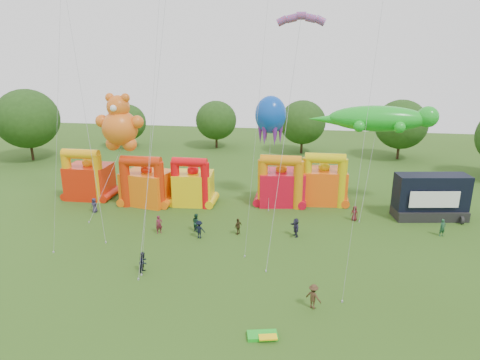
# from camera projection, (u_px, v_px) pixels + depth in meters

# --- Properties ---
(ground) EXTENTS (160.00, 160.00, 0.00)m
(ground) POSITION_uv_depth(u_px,v_px,m) (156.00, 351.00, 27.10)
(ground) COLOR #2D4A14
(ground) RESTS_ON ground
(tree_ring) EXTENTS (123.71, 125.81, 12.07)m
(tree_ring) POSITION_uv_depth(u_px,v_px,m) (135.00, 256.00, 26.01)
(tree_ring) COLOR #352314
(tree_ring) RESTS_ON ground
(bouncy_castle_0) EXTENTS (5.35, 4.34, 6.66)m
(bouncy_castle_0) POSITION_uv_depth(u_px,v_px,m) (88.00, 179.00, 54.25)
(bouncy_castle_0) COLOR red
(bouncy_castle_0) RESTS_ON ground
(bouncy_castle_1) EXTENTS (6.25, 5.39, 6.32)m
(bouncy_castle_1) POSITION_uv_depth(u_px,v_px,m) (147.00, 185.00, 52.27)
(bouncy_castle_1) COLOR orange
(bouncy_castle_1) RESTS_ON ground
(bouncy_castle_2) EXTENTS (4.98, 4.12, 6.15)m
(bouncy_castle_2) POSITION_uv_depth(u_px,v_px,m) (193.00, 186.00, 52.09)
(bouncy_castle_2) COLOR yellow
(bouncy_castle_2) RESTS_ON ground
(bouncy_castle_3) EXTENTS (6.02, 5.12, 6.45)m
(bouncy_castle_3) POSITION_uv_depth(u_px,v_px,m) (281.00, 185.00, 52.17)
(bouncy_castle_3) COLOR red
(bouncy_castle_3) RESTS_ON ground
(bouncy_castle_4) EXTENTS (5.66, 4.69, 6.59)m
(bouncy_castle_4) POSITION_uv_depth(u_px,v_px,m) (323.00, 183.00, 52.57)
(bouncy_castle_4) COLOR #FF570D
(bouncy_castle_4) RESTS_ON ground
(stage_trailer) EXTENTS (8.24, 4.20, 5.08)m
(stage_trailer) POSITION_uv_depth(u_px,v_px,m) (431.00, 197.00, 47.80)
(stage_trailer) COLOR black
(stage_trailer) RESTS_ON ground
(teddy_bear_kite) EXTENTS (5.80, 8.08, 13.63)m
(teddy_bear_kite) POSITION_uv_depth(u_px,v_px,m) (113.00, 152.00, 49.07)
(teddy_bear_kite) COLOR orange
(teddy_bear_kite) RESTS_ON ground
(gecko_kite) EXTENTS (14.56, 8.35, 12.25)m
(gecko_kite) POSITION_uv_depth(u_px,v_px,m) (373.00, 143.00, 48.96)
(gecko_kite) COLOR green
(gecko_kite) RESTS_ON ground
(octopus_kite) EXTENTS (3.76, 6.21, 13.12)m
(octopus_kite) POSITION_uv_depth(u_px,v_px,m) (270.00, 129.00, 51.38)
(octopus_kite) COLOR #0B40AC
(octopus_kite) RESTS_ON ground
(parafoil_kites) EXTENTS (27.28, 13.16, 26.67)m
(parafoil_kites) POSITION_uv_depth(u_px,v_px,m) (146.00, 119.00, 40.06)
(parafoil_kites) COLOR red
(parafoil_kites) RESTS_ON ground
(diamond_kites) EXTENTS (28.83, 12.73, 35.14)m
(diamond_kites) POSITION_uv_depth(u_px,v_px,m) (194.00, 82.00, 35.36)
(diamond_kites) COLOR #E30A47
(diamond_kites) RESTS_ON ground
(folded_kite_bundle) EXTENTS (2.17, 1.43, 0.31)m
(folded_kite_bundle) POSITION_uv_depth(u_px,v_px,m) (263.00, 336.00, 28.31)
(folded_kite_bundle) COLOR green
(folded_kite_bundle) RESTS_ON ground
(spectator_0) EXTENTS (0.97, 0.78, 1.72)m
(spectator_0) POSITION_uv_depth(u_px,v_px,m) (94.00, 205.00, 49.83)
(spectator_0) COLOR #2C2640
(spectator_0) RESTS_ON ground
(spectator_1) EXTENTS (0.84, 0.78, 1.92)m
(spectator_1) POSITION_uv_depth(u_px,v_px,m) (159.00, 225.00, 44.12)
(spectator_1) COLOR maroon
(spectator_1) RESTS_ON ground
(spectator_2) EXTENTS (1.16, 1.18, 1.92)m
(spectator_2) POSITION_uv_depth(u_px,v_px,m) (196.00, 222.00, 44.69)
(spectator_2) COLOR #163827
(spectator_2) RESTS_ON ground
(spectator_3) EXTENTS (1.28, 0.84, 1.87)m
(spectator_3) POSITION_uv_depth(u_px,v_px,m) (199.00, 229.00, 42.98)
(spectator_3) COLOR black
(spectator_3) RESTS_ON ground
(spectator_4) EXTENTS (0.91, 1.10, 1.75)m
(spectator_4) POSITION_uv_depth(u_px,v_px,m) (238.00, 226.00, 43.87)
(spectator_4) COLOR #3B2F17
(spectator_4) RESTS_ON ground
(spectator_5) EXTENTS (1.22, 1.91, 1.96)m
(spectator_5) POSITION_uv_depth(u_px,v_px,m) (296.00, 227.00, 43.36)
(spectator_5) COLOR #26243C
(spectator_5) RESTS_ON ground
(spectator_6) EXTENTS (0.99, 0.85, 1.70)m
(spectator_6) POSITION_uv_depth(u_px,v_px,m) (355.00, 213.00, 47.42)
(spectator_6) COLOR #51171A
(spectator_6) RESTS_ON ground
(spectator_7) EXTENTS (0.79, 0.68, 1.84)m
(spectator_7) POSITION_uv_depth(u_px,v_px,m) (442.00, 228.00, 43.45)
(spectator_7) COLOR #1D482D
(spectator_7) RESTS_ON ground
(spectator_8) EXTENTS (0.78, 0.96, 1.85)m
(spectator_8) POSITION_uv_depth(u_px,v_px,m) (143.00, 262.00, 36.45)
(spectator_8) COLOR black
(spectator_8) RESTS_ON ground
(spectator_9) EXTENTS (1.44, 1.26, 1.93)m
(spectator_9) POSITION_uv_depth(u_px,v_px,m) (313.00, 296.00, 31.31)
(spectator_9) COLOR #422C1A
(spectator_9) RESTS_ON ground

